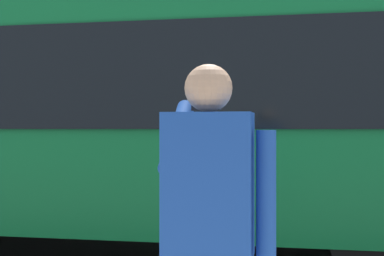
% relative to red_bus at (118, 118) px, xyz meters
% --- Properties ---
extents(ground_plane, '(60.00, 60.00, 0.00)m').
position_rel_red_bus_xyz_m(ground_plane, '(-1.04, -0.12, -1.68)').
color(ground_plane, '#232326').
extents(red_bus, '(9.05, 2.54, 3.08)m').
position_rel_red_bus_xyz_m(red_bus, '(0.00, 0.00, 0.00)').
color(red_bus, '#0F7238').
rests_on(red_bus, ground_plane).
extents(pedestrian_photographer, '(0.53, 0.52, 1.70)m').
position_rel_red_bus_xyz_m(pedestrian_photographer, '(-1.82, 4.14, -0.54)').
color(pedestrian_photographer, '#1E2347').
rests_on(pedestrian_photographer, sidewalk_curb).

